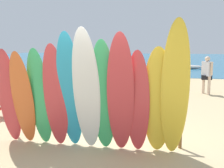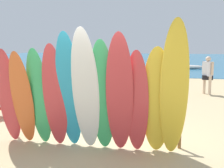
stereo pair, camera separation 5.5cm
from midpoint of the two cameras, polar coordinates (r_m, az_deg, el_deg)
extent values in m
plane|color=tan|center=(19.84, 6.71, 2.14)|extent=(60.00, 60.00, 0.00)
cube|color=teal|center=(37.67, 8.97, 5.09)|extent=(60.00, 40.00, 0.02)
cylinder|color=brown|center=(6.87, -19.54, -7.23)|extent=(0.07, 0.07, 0.74)
cylinder|color=brown|center=(5.94, 13.75, -9.43)|extent=(0.07, 0.07, 0.74)
cylinder|color=brown|center=(6.04, -4.23, -5.25)|extent=(3.87, 0.06, 0.06)
ellipsoid|color=#D13D42|center=(6.28, -20.81, -2.51)|extent=(0.51, 0.56, 2.07)
ellipsoid|color=orange|center=(6.09, -18.24, -2.92)|extent=(0.48, 0.56, 2.03)
ellipsoid|color=#38B266|center=(5.96, -15.00, -2.72)|extent=(0.55, 0.50, 2.09)
ellipsoid|color=#D13D42|center=(5.74, -11.86, -2.57)|extent=(0.52, 0.51, 2.18)
ellipsoid|color=#289EC6|center=(5.60, -8.99, -1.59)|extent=(0.53, 0.63, 2.41)
ellipsoid|color=white|center=(5.44, -5.60, -1.42)|extent=(0.58, 0.62, 2.48)
ellipsoid|color=#38B266|center=(5.42, -2.07, -2.63)|extent=(0.53, 0.55, 2.26)
ellipsoid|color=#D13D42|center=(5.28, 1.48, -2.21)|extent=(0.59, 0.69, 2.39)
ellipsoid|color=#D13D42|center=(5.38, 5.05, -3.82)|extent=(0.47, 0.43, 2.06)
ellipsoid|color=yellow|center=(5.39, 9.15, -3.53)|extent=(0.58, 0.44, 2.12)
ellipsoid|color=yellow|center=(5.26, 12.64, -1.15)|extent=(0.58, 0.60, 2.62)
cylinder|color=beige|center=(12.89, 10.43, 0.30)|extent=(0.11, 0.11, 0.74)
cylinder|color=beige|center=(12.66, 11.36, 0.14)|extent=(0.11, 0.11, 0.74)
cube|color=black|center=(12.73, 10.93, 1.61)|extent=(0.40, 0.24, 0.18)
cube|color=black|center=(12.70, 10.97, 3.17)|extent=(0.41, 0.41, 0.58)
sphere|color=beige|center=(12.67, 11.02, 4.95)|extent=(0.21, 0.21, 0.21)
cylinder|color=beige|center=(12.87, 10.23, 3.40)|extent=(0.09, 0.09, 0.52)
cylinder|color=beige|center=(12.52, 11.74, 3.22)|extent=(0.09, 0.09, 0.52)
cylinder|color=beige|center=(12.55, 18.30, -0.10)|extent=(0.12, 0.12, 0.78)
cylinder|color=beige|center=(12.32, 19.34, -0.31)|extent=(0.12, 0.12, 0.78)
cube|color=black|center=(12.39, 18.89, 1.30)|extent=(0.42, 0.26, 0.19)
cube|color=silver|center=(12.35, 18.97, 3.01)|extent=(0.41, 0.45, 0.61)
sphere|color=beige|center=(12.32, 19.06, 4.94)|extent=(0.22, 0.22, 0.22)
cylinder|color=beige|center=(12.54, 18.15, 3.27)|extent=(0.10, 0.10, 0.55)
cylinder|color=beige|center=(12.17, 19.84, 3.05)|extent=(0.10, 0.10, 0.55)
cylinder|color=brown|center=(12.54, -3.68, 0.31)|extent=(0.12, 0.12, 0.79)
cylinder|color=brown|center=(12.47, -2.23, 0.27)|extent=(0.12, 0.12, 0.79)
cube|color=black|center=(12.46, -2.97, 1.80)|extent=(0.42, 0.26, 0.19)
cube|color=#2D4CB2|center=(12.42, -2.99, 3.50)|extent=(0.41, 0.22, 0.62)
sphere|color=brown|center=(12.39, -3.00, 5.44)|extent=(0.22, 0.22, 0.22)
cylinder|color=brown|center=(12.48, -4.15, 3.67)|extent=(0.10, 0.10, 0.55)
cylinder|color=brown|center=(12.36, -1.81, 3.64)|extent=(0.10, 0.10, 0.55)
cylinder|color=#B7B7BC|center=(8.67, -21.67, -5.70)|extent=(0.02, 0.02, 0.28)
cube|color=red|center=(8.82, -22.26, -2.67)|extent=(0.53, 0.30, 0.52)
cylinder|color=#B7B7BC|center=(10.00, -20.62, -3.80)|extent=(0.02, 0.02, 0.28)
cylinder|color=#B7B7BC|center=(9.73, -18.74, -4.03)|extent=(0.02, 0.02, 0.28)
cylinder|color=#B7B7BC|center=(10.28, -19.24, -3.40)|extent=(0.02, 0.02, 0.28)
cylinder|color=#B7B7BC|center=(10.02, -17.38, -3.61)|extent=(0.02, 0.02, 0.28)
cube|color=blue|center=(9.98, -19.04, -2.84)|extent=(0.56, 0.52, 0.03)
cube|color=blue|center=(10.19, -17.89, -1.05)|extent=(0.54, 0.34, 0.51)
ellipsoid|color=silver|center=(23.67, 13.00, 3.43)|extent=(4.94, 1.87, 0.39)
camera|label=1|loc=(0.03, -90.20, -0.03)|focal=44.12mm
camera|label=2|loc=(0.03, 89.80, 0.03)|focal=44.12mm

